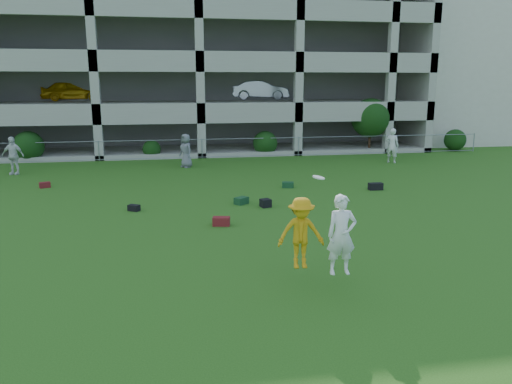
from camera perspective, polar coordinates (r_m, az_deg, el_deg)
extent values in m
plane|color=#235114|center=(12.11, -0.05, -9.65)|extent=(100.00, 100.00, 0.00)
cube|color=beige|center=(46.31, 23.22, 12.10)|extent=(16.00, 14.00, 10.00)
imported|color=white|center=(27.70, -26.04, 3.76)|extent=(1.19, 0.70, 1.90)
imported|color=slate|center=(27.26, -8.02, 4.70)|extent=(0.98, 1.05, 1.81)
imported|color=white|center=(29.59, 15.31, 5.14)|extent=(0.85, 0.82, 1.97)
cube|color=#5B1A0F|center=(16.20, -3.99, -3.36)|extent=(0.60, 0.41, 0.28)
cube|color=black|center=(18.51, -13.78, -1.77)|extent=(0.47, 0.42, 0.22)
cube|color=#14391D|center=(18.98, -1.69, -0.99)|extent=(0.61, 0.59, 0.26)
cube|color=black|center=(18.52, 1.10, -1.27)|extent=(0.44, 0.44, 0.30)
cube|color=black|center=(22.05, 13.50, 0.63)|extent=(0.60, 0.30, 0.30)
cube|color=#540E1F|center=(23.78, -22.99, 0.75)|extent=(0.52, 0.42, 0.24)
cube|color=#163D1E|center=(21.95, 3.66, 0.83)|extent=(0.56, 0.41, 0.25)
imported|color=orange|center=(11.24, 5.16, -4.68)|extent=(1.09, 0.68, 1.63)
imported|color=white|center=(11.13, 9.75, -4.84)|extent=(0.67, 0.46, 1.80)
cylinder|color=white|center=(11.01, 7.17, 1.66)|extent=(0.27, 0.27, 0.10)
cube|color=#9E998C|center=(43.86, -7.60, 14.31)|extent=(30.00, 0.50, 12.00)
cube|color=#9E998C|center=(40.64, 14.81, 14.17)|extent=(0.50, 14.00, 12.00)
cube|color=#9E998C|center=(37.36, -6.89, 5.66)|extent=(30.00, 14.00, 0.30)
cube|color=#9E998C|center=(37.12, -7.02, 10.27)|extent=(30.00, 14.00, 0.30)
cube|color=#9E998C|center=(37.13, -7.14, 14.90)|extent=(30.00, 14.00, 0.30)
cube|color=#9E998C|center=(37.37, -7.27, 19.49)|extent=(30.00, 14.00, 0.30)
cube|color=#9E998C|center=(30.32, -6.30, 8.65)|extent=(30.00, 0.30, 0.90)
cube|color=#9E998C|center=(30.27, -6.44, 14.33)|extent=(30.00, 0.30, 0.90)
cube|color=#9E998C|center=(30.51, -6.58, 19.96)|extent=(30.00, 0.30, 0.90)
cube|color=#9E998C|center=(30.60, -18.14, 14.63)|extent=(0.50, 0.50, 12.00)
cube|color=#9E998C|center=(30.39, -6.47, 15.17)|extent=(0.50, 0.50, 12.00)
cube|color=#9E998C|center=(31.34, 4.94, 15.12)|extent=(0.50, 0.50, 12.00)
cube|color=#9E998C|center=(33.36, 15.29, 14.58)|extent=(0.50, 0.50, 12.00)
cube|color=#605E59|center=(39.12, -7.29, 14.55)|extent=(29.00, 9.00, 11.60)
imported|color=#EDAC0C|center=(35.60, -20.30, 10.81)|extent=(4.07, 2.16, 1.32)
imported|color=silver|center=(35.62, 0.45, 11.57)|extent=(4.06, 1.56, 1.32)
cylinder|color=gray|center=(30.58, -17.51, 4.51)|extent=(0.06, 0.06, 1.20)
cylinder|color=gray|center=(30.37, -6.19, 4.96)|extent=(0.06, 0.06, 1.20)
cylinder|color=gray|center=(31.32, 4.87, 5.22)|extent=(0.06, 0.06, 1.20)
cylinder|color=gray|center=(33.35, 14.94, 5.29)|extent=(0.06, 0.06, 1.20)
cylinder|color=gray|center=(36.26, 23.63, 5.22)|extent=(0.06, 0.06, 1.20)
cylinder|color=gray|center=(30.30, -6.22, 5.99)|extent=(36.00, 0.04, 0.04)
cylinder|color=gray|center=(30.44, -6.17, 3.99)|extent=(36.00, 0.04, 0.04)
sphere|color=#163D11|center=(31.91, -24.56, 4.78)|extent=(1.76, 1.76, 1.76)
sphere|color=#163D11|center=(30.93, -11.84, 4.81)|extent=(1.10, 1.10, 1.10)
sphere|color=#163D11|center=(31.44, 1.05, 5.60)|extent=(1.54, 1.54, 1.54)
cylinder|color=#382314|center=(33.63, 12.85, 6.11)|extent=(0.16, 0.16, 1.96)
sphere|color=#163D11|center=(33.52, 12.96, 8.25)|extent=(2.52, 2.52, 2.52)
sphere|color=#163D11|center=(36.21, 21.80, 5.55)|extent=(1.43, 1.43, 1.43)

